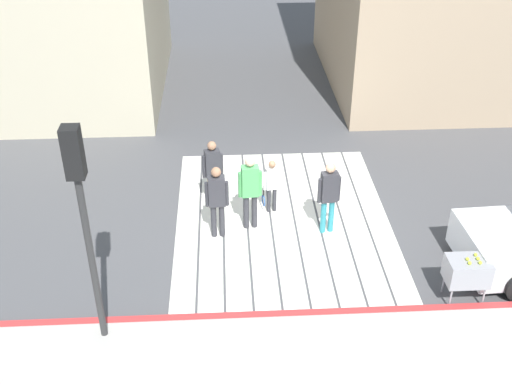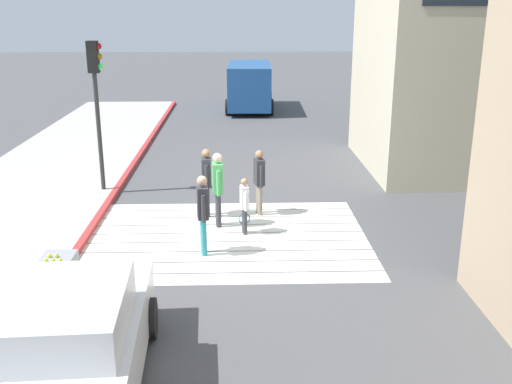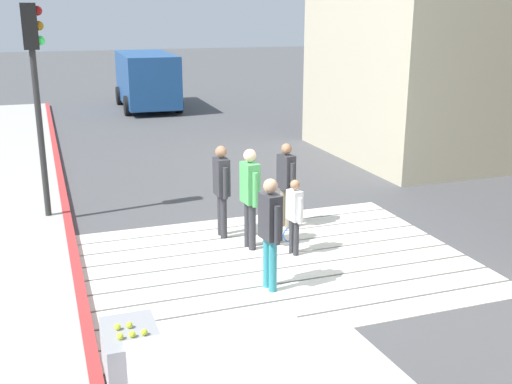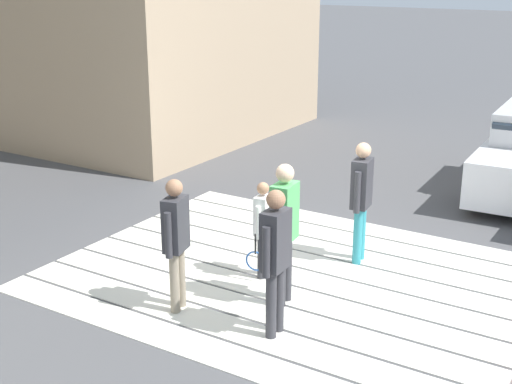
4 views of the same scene
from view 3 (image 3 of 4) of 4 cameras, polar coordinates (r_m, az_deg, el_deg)
ground_plane at (r=10.52m, az=2.00°, el=-6.51°), size 120.00×120.00×0.00m
crosswalk_stripes at (r=10.52m, az=2.00°, el=-6.48°), size 6.40×4.90×0.01m
curb_painted at (r=9.88m, az=-16.04°, el=-8.36°), size 0.16×40.00×0.13m
van_down_street at (r=27.32m, az=-10.08°, el=10.28°), size 2.47×5.26×2.35m
traffic_light_corner at (r=12.60m, az=-19.77°, el=10.66°), size 0.39×0.28×4.24m
tennis_ball_cart at (r=6.73m, az=-11.44°, el=-14.31°), size 0.56×0.80×1.02m
pedestrian_adult_lead at (r=10.76m, az=-0.57°, el=0.04°), size 0.27×0.53×1.82m
pedestrian_adult_trailing at (r=11.36m, az=-3.20°, el=0.68°), size 0.24×0.51×1.75m
pedestrian_adult_side at (r=9.16m, az=1.32°, el=-3.20°), size 0.27×0.51×1.76m
pedestrian_teen_behind at (r=11.88m, az=2.80°, el=1.19°), size 0.29×0.48×1.68m
pedestrian_child_with_racket at (r=10.60m, az=3.56°, el=-1.93°), size 0.28×0.43×1.35m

